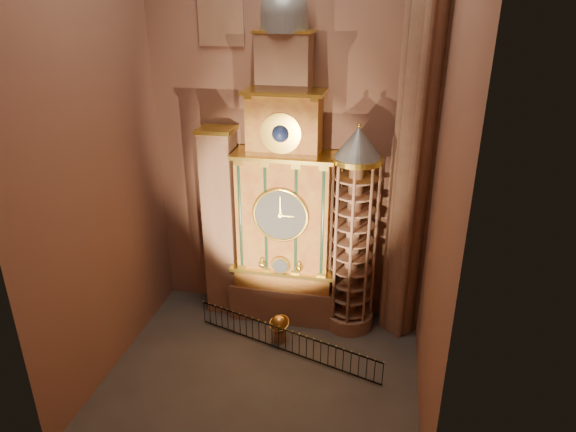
% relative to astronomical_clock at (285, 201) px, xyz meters
% --- Properties ---
extents(floor, '(14.00, 14.00, 0.00)m').
position_rel_astronomical_clock_xyz_m(floor, '(0.00, -4.96, -6.68)').
color(floor, '#383330').
rests_on(floor, ground).
extents(wall_back, '(22.00, 0.00, 22.00)m').
position_rel_astronomical_clock_xyz_m(wall_back, '(0.00, 1.04, 4.32)').
color(wall_back, '#90604D').
rests_on(wall_back, floor).
extents(wall_left, '(0.00, 22.00, 22.00)m').
position_rel_astronomical_clock_xyz_m(wall_left, '(-7.00, -4.96, 4.32)').
color(wall_left, '#90604D').
rests_on(wall_left, floor).
extents(wall_right, '(0.00, 22.00, 22.00)m').
position_rel_astronomical_clock_xyz_m(wall_right, '(7.00, -4.96, 4.32)').
color(wall_right, '#90604D').
rests_on(wall_right, floor).
extents(astronomical_clock, '(5.60, 2.41, 16.70)m').
position_rel_astronomical_clock_xyz_m(astronomical_clock, '(0.00, 0.00, 0.00)').
color(astronomical_clock, '#8C634C').
rests_on(astronomical_clock, floor).
extents(portrait_tower, '(1.80, 1.60, 10.20)m').
position_rel_astronomical_clock_xyz_m(portrait_tower, '(-3.40, 0.02, -1.53)').
color(portrait_tower, '#8C634C').
rests_on(portrait_tower, floor).
extents(stair_turret, '(2.50, 2.50, 10.80)m').
position_rel_astronomical_clock_xyz_m(stair_turret, '(3.50, -0.26, -1.41)').
color(stair_turret, '#8C634C').
rests_on(stair_turret, floor).
extents(gothic_pier, '(2.04, 2.04, 22.00)m').
position_rel_astronomical_clock_xyz_m(gothic_pier, '(6.10, 0.04, 4.32)').
color(gothic_pier, '#8C634C').
rests_on(gothic_pier, floor).
extents(celestial_globe, '(1.32, 1.28, 1.51)m').
position_rel_astronomical_clock_xyz_m(celestial_globe, '(0.22, -2.44, -5.77)').
color(celestial_globe, '#8C634C').
rests_on(celestial_globe, floor).
extents(iron_railing, '(9.44, 3.08, 1.26)m').
position_rel_astronomical_clock_xyz_m(iron_railing, '(0.71, -3.25, -5.99)').
color(iron_railing, black).
rests_on(iron_railing, floor).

